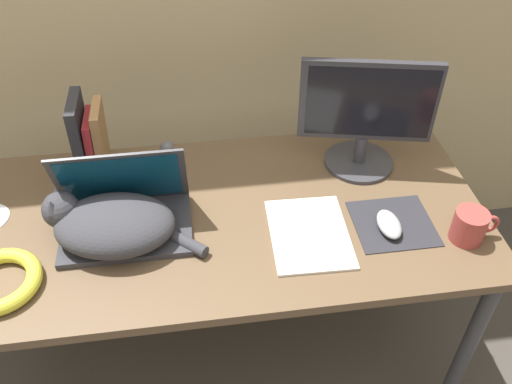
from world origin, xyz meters
name	(u,v)px	position (x,y,z in m)	size (l,w,h in m)	color
desk	(220,232)	(0.00, 0.35, 0.64)	(1.47, 0.69, 0.71)	brown
laptop	(125,213)	(-0.25, 0.34, 0.75)	(0.34, 0.23, 0.23)	#2D2D33
cat	(110,224)	(-0.28, 0.29, 0.77)	(0.42, 0.25, 0.14)	#333338
external_monitor	(366,115)	(0.44, 0.51, 0.88)	(0.38, 0.21, 0.35)	#333338
mousepad	(393,223)	(0.46, 0.24, 0.71)	(0.21, 0.20, 0.00)	#232328
computer_mouse	(389,224)	(0.44, 0.22, 0.73)	(0.06, 0.11, 0.03)	#99999E
book_row	(89,141)	(-0.35, 0.58, 0.82)	(0.09, 0.15, 0.26)	#232328
notepad	(309,234)	(0.23, 0.23, 0.71)	(0.21, 0.28, 0.01)	silver
webcam	(167,149)	(-0.13, 0.61, 0.75)	(0.05, 0.05, 0.07)	#232328
mug	(470,226)	(0.64, 0.16, 0.75)	(0.13, 0.09, 0.09)	#993833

